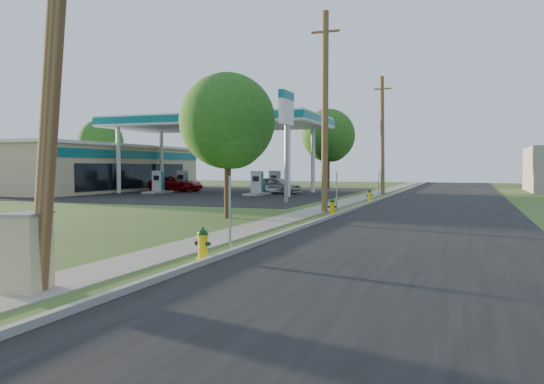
{
  "coord_description": "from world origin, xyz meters",
  "views": [
    {
      "loc": [
        6.13,
        -8.33,
        2.23
      ],
      "look_at": [
        0.0,
        8.0,
        1.4
      ],
      "focal_mm": 35.0,
      "sensor_mm": 36.0,
      "label": 1
    }
  ],
  "objects_px": {
    "utility_pole_near": "(55,17)",
    "car_red": "(176,184)",
    "tree_lot": "(329,137)",
    "utility_cabinet": "(27,252)",
    "fuel_pump_nw": "(158,185)",
    "fuel_pump_se": "(275,184)",
    "hydrant_mid": "(332,207)",
    "car_silver": "(277,185)",
    "tree_back": "(101,144)",
    "hydrant_far": "(370,196)",
    "fuel_pump_ne": "(257,186)",
    "tree_verge": "(229,125)",
    "utility_pole_mid": "(325,111)",
    "utility_pole_far": "(382,135)",
    "hydrant_near": "(203,244)",
    "fuel_pump_sw": "(182,183)",
    "price_pylon": "(286,114)"
  },
  "relations": [
    {
      "from": "utility_pole_near",
      "to": "car_red",
      "type": "distance_m",
      "value": 38.8
    },
    {
      "from": "tree_lot",
      "to": "utility_cabinet",
      "type": "distance_m",
      "value": 44.55
    },
    {
      "from": "fuel_pump_nw",
      "to": "fuel_pump_se",
      "type": "height_order",
      "value": "same"
    },
    {
      "from": "hydrant_mid",
      "to": "tree_lot",
      "type": "bearing_deg",
      "value": 104.73
    },
    {
      "from": "utility_pole_near",
      "to": "car_silver",
      "type": "height_order",
      "value": "utility_pole_near"
    },
    {
      "from": "fuel_pump_nw",
      "to": "fuel_pump_se",
      "type": "xyz_separation_m",
      "value": [
        9.0,
        4.0,
        0.0
      ]
    },
    {
      "from": "tree_back",
      "to": "hydrant_far",
      "type": "xyz_separation_m",
      "value": [
        31.89,
        -14.01,
        -4.39
      ]
    },
    {
      "from": "fuel_pump_se",
      "to": "tree_back",
      "type": "height_order",
      "value": "tree_back"
    },
    {
      "from": "tree_lot",
      "to": "fuel_pump_ne",
      "type": "bearing_deg",
      "value": -100.91
    },
    {
      "from": "tree_back",
      "to": "car_red",
      "type": "bearing_deg",
      "value": -25.79
    },
    {
      "from": "tree_verge",
      "to": "hydrant_mid",
      "type": "xyz_separation_m",
      "value": [
        3.85,
        2.96,
        -3.67
      ]
    },
    {
      "from": "fuel_pump_nw",
      "to": "hydrant_mid",
      "type": "height_order",
      "value": "fuel_pump_nw"
    },
    {
      "from": "utility_pole_mid",
      "to": "tree_verge",
      "type": "relative_size",
      "value": 1.56
    },
    {
      "from": "utility_pole_far",
      "to": "hydrant_mid",
      "type": "relative_size",
      "value": 12.25
    },
    {
      "from": "hydrant_near",
      "to": "tree_verge",
      "type": "bearing_deg",
      "value": 111.7
    },
    {
      "from": "hydrant_far",
      "to": "car_silver",
      "type": "distance_m",
      "value": 11.56
    },
    {
      "from": "utility_pole_mid",
      "to": "fuel_pump_ne",
      "type": "height_order",
      "value": "utility_pole_mid"
    },
    {
      "from": "tree_back",
      "to": "hydrant_near",
      "type": "xyz_separation_m",
      "value": [
        31.94,
        -36.61,
        -4.38
      ]
    },
    {
      "from": "fuel_pump_ne",
      "to": "fuel_pump_sw",
      "type": "bearing_deg",
      "value": 156.04
    },
    {
      "from": "utility_pole_mid",
      "to": "hydrant_far",
      "type": "bearing_deg",
      "value": 85.21
    },
    {
      "from": "utility_pole_mid",
      "to": "tree_back",
      "type": "xyz_separation_m",
      "value": [
        -31.18,
        22.48,
        -0.19
      ]
    },
    {
      "from": "utility_pole_far",
      "to": "utility_pole_mid",
      "type": "bearing_deg",
      "value": -90.0
    },
    {
      "from": "fuel_pump_ne",
      "to": "hydrant_near",
      "type": "bearing_deg",
      "value": -70.41
    },
    {
      "from": "fuel_pump_nw",
      "to": "fuel_pump_ne",
      "type": "height_order",
      "value": "same"
    },
    {
      "from": "utility_cabinet",
      "to": "car_silver",
      "type": "height_order",
      "value": "utility_cabinet"
    },
    {
      "from": "tree_lot",
      "to": "car_silver",
      "type": "xyz_separation_m",
      "value": [
        -1.85,
        -10.11,
        -4.42
      ]
    },
    {
      "from": "fuel_pump_ne",
      "to": "tree_lot",
      "type": "xyz_separation_m",
      "value": [
        2.48,
        12.85,
        4.41
      ]
    },
    {
      "from": "utility_cabinet",
      "to": "fuel_pump_ne",
      "type": "bearing_deg",
      "value": 104.87
    },
    {
      "from": "fuel_pump_nw",
      "to": "tree_back",
      "type": "height_order",
      "value": "tree_back"
    },
    {
      "from": "utility_pole_near",
      "to": "fuel_pump_sw",
      "type": "height_order",
      "value": "utility_pole_near"
    },
    {
      "from": "fuel_pump_sw",
      "to": "tree_lot",
      "type": "distance_m",
      "value": 15.15
    },
    {
      "from": "price_pylon",
      "to": "fuel_pump_ne",
      "type": "bearing_deg",
      "value": 123.69
    },
    {
      "from": "tree_lot",
      "to": "tree_back",
      "type": "bearing_deg",
      "value": -172.25
    },
    {
      "from": "fuel_pump_ne",
      "to": "car_silver",
      "type": "relative_size",
      "value": 0.77
    },
    {
      "from": "price_pylon",
      "to": "car_red",
      "type": "xyz_separation_m",
      "value": [
        -14.11,
        10.61,
        -4.73
      ]
    },
    {
      "from": "tree_verge",
      "to": "tree_back",
      "type": "xyz_separation_m",
      "value": [
        -28.14,
        27.06,
        0.72
      ]
    },
    {
      "from": "utility_pole_mid",
      "to": "hydrant_mid",
      "type": "xyz_separation_m",
      "value": [
        0.8,
        -1.62,
        -4.57
      ]
    },
    {
      "from": "utility_pole_near",
      "to": "tree_back",
      "type": "xyz_separation_m",
      "value": [
        -31.18,
        40.48,
        -0.04
      ]
    },
    {
      "from": "utility_pole_mid",
      "to": "hydrant_far",
      "type": "relative_size",
      "value": 12.59
    },
    {
      "from": "utility_pole_near",
      "to": "hydrant_far",
      "type": "distance_m",
      "value": 26.84
    },
    {
      "from": "utility_pole_near",
      "to": "hydrant_near",
      "type": "height_order",
      "value": "utility_pole_near"
    },
    {
      "from": "fuel_pump_sw",
      "to": "car_red",
      "type": "distance_m",
      "value": 0.89
    },
    {
      "from": "utility_pole_near",
      "to": "fuel_pump_sw",
      "type": "bearing_deg",
      "value": 117.09
    },
    {
      "from": "utility_pole_far",
      "to": "hydrant_far",
      "type": "relative_size",
      "value": 12.21
    },
    {
      "from": "tree_verge",
      "to": "tree_lot",
      "type": "bearing_deg",
      "value": 96.33
    },
    {
      "from": "utility_pole_near",
      "to": "fuel_pump_se",
      "type": "relative_size",
      "value": 2.96
    },
    {
      "from": "utility_pole_far",
      "to": "tree_lot",
      "type": "relative_size",
      "value": 1.19
    },
    {
      "from": "price_pylon",
      "to": "car_red",
      "type": "bearing_deg",
      "value": 143.05
    },
    {
      "from": "hydrant_mid",
      "to": "fuel_pump_nw",
      "type": "bearing_deg",
      "value": 141.97
    },
    {
      "from": "fuel_pump_se",
      "to": "car_red",
      "type": "relative_size",
      "value": 0.64
    }
  ]
}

